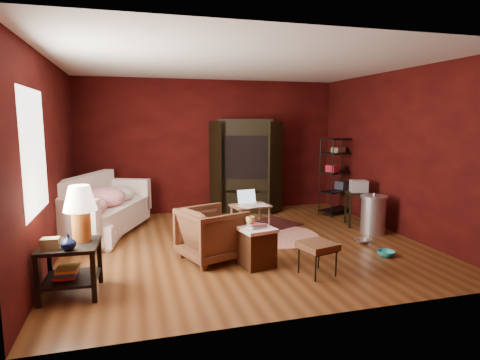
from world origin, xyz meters
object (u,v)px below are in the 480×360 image
object	(u,v)px
armchair	(212,231)
hamper	(257,246)
sofa	(102,215)
side_table	(75,229)
tv_armoire	(246,164)
wire_shelving	(338,173)
laptop_desk	(250,208)

from	to	relation	value
armchair	hamper	bearing A→B (deg)	-148.80
sofa	side_table	xyz separation A→B (m)	(-0.13, -2.31, 0.38)
sofa	tv_armoire	bearing A→B (deg)	-57.02
sofa	hamper	world-z (taller)	sofa
hamper	wire_shelving	distance (m)	3.64
side_table	wire_shelving	xyz separation A→B (m)	(4.80, 2.74, 0.13)
armchair	wire_shelving	size ratio (longest dim) A/B	0.51
sofa	side_table	size ratio (longest dim) A/B	1.50
hamper	side_table	bearing A→B (deg)	-173.92
sofa	armchair	distance (m)	2.28
armchair	hamper	xyz separation A→B (m)	(0.52, -0.42, -0.13)
sofa	laptop_desk	world-z (taller)	laptop_desk
sofa	laptop_desk	size ratio (longest dim) A/B	2.40
side_table	sofa	bearing A→B (deg)	86.67
armchair	tv_armoire	bearing A→B (deg)	-45.04
armchair	laptop_desk	world-z (taller)	armchair
hamper	tv_armoire	world-z (taller)	tv_armoire
sofa	laptop_desk	xyz separation A→B (m)	(2.43, -0.65, 0.12)
tv_armoire	wire_shelving	size ratio (longest dim) A/B	1.25
side_table	hamper	distance (m)	2.28
tv_armoire	sofa	bearing A→B (deg)	-138.32
sofa	tv_armoire	xyz separation A→B (m)	(2.89, 1.18, 0.67)
hamper	wire_shelving	xyz separation A→B (m)	(2.58, 2.50, 0.59)
armchair	hamper	size ratio (longest dim) A/B	1.33
wire_shelving	armchair	bearing A→B (deg)	-170.41
laptop_desk	armchair	bearing A→B (deg)	-140.24
side_table	laptop_desk	distance (m)	3.07
tv_armoire	side_table	bearing A→B (deg)	-111.38
sofa	tv_armoire	distance (m)	3.19
armchair	side_table	world-z (taller)	side_table
side_table	hamper	size ratio (longest dim) A/B	2.01
side_table	tv_armoire	bearing A→B (deg)	49.11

